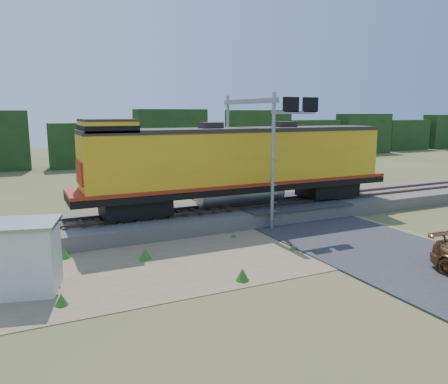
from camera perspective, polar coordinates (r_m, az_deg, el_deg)
ground at (r=19.90m, az=0.18°, el=-8.53°), size 140.00×140.00×0.00m
ballast at (r=25.11m, az=-5.79°, el=-3.63°), size 70.00×5.00×0.80m
rails at (r=25.00m, az=-5.81°, el=-2.56°), size 70.00×1.54×0.16m
dirt_shoulder at (r=19.60m, az=-5.81°, el=-8.84°), size 26.00×8.00×0.03m
road at (r=24.17m, az=14.57°, el=-5.23°), size 7.00×66.00×0.86m
tree_line_north at (r=55.67m, az=-17.19°, el=6.40°), size 130.00×3.00×6.50m
weed_clumps at (r=18.82m, az=-9.74°, el=-9.81°), size 15.00×6.20×0.56m
locomotive at (r=26.00m, az=1.72°, el=3.86°), size 20.00×3.05×5.16m
shed at (r=17.42m, az=-24.25°, el=-7.68°), size 2.67×2.67×2.61m
signal_gantry at (r=25.80m, az=4.72°, el=8.45°), size 2.98×6.20×7.51m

